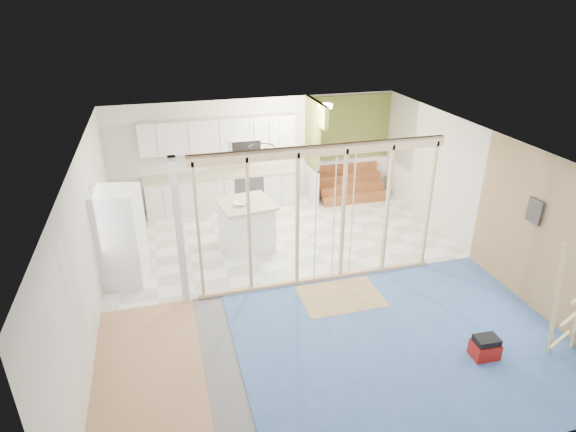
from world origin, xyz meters
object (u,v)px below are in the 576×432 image
object	(u,v)px
fridge	(120,237)
island	(246,225)
toolbox	(485,348)
ladder	(572,299)

from	to	relation	value
fridge	island	bearing A→B (deg)	27.15
fridge	toolbox	world-z (taller)	fridge
toolbox	ladder	distance (m)	1.36
island	toolbox	world-z (taller)	island
fridge	toolbox	bearing A→B (deg)	-23.55
fridge	ladder	size ratio (longest dim) A/B	0.94
island	ladder	bearing A→B (deg)	-58.22
island	fridge	bearing A→B (deg)	-172.56
island	ladder	distance (m)	5.82
toolbox	ladder	world-z (taller)	ladder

